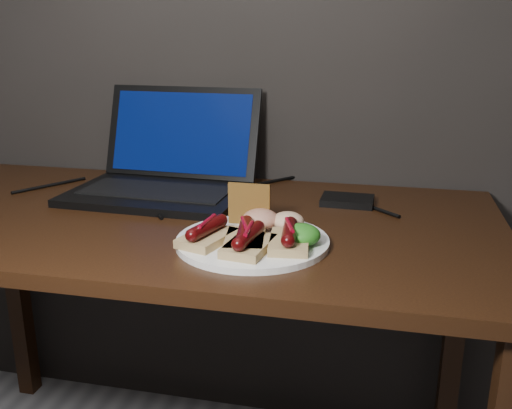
{
  "coord_description": "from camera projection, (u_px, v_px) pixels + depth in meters",
  "views": [
    {
      "loc": [
        0.43,
        0.26,
        1.14
      ],
      "look_at": [
        0.21,
        1.28,
        0.82
      ],
      "focal_mm": 40.0,
      "sensor_mm": 36.0,
      "label": 1
    }
  ],
  "objects": [
    {
      "name": "desk",
      "position": [
        177.0,
        253.0,
        1.27
      ],
      "size": [
        1.4,
        0.7,
        0.75
      ],
      "color": "#311B0C",
      "rests_on": "ground"
    },
    {
      "name": "laptop",
      "position": [
        166.0,
        171.0,
        1.41
      ],
      "size": [
        0.43,
        0.37,
        0.25
      ],
      "color": "black",
      "rests_on": "desk"
    },
    {
      "name": "hard_drive",
      "position": [
        347.0,
        200.0,
        1.33
      ],
      "size": [
        0.12,
        0.09,
        0.02
      ],
      "primitive_type": "cube",
      "rotation": [
        0.0,
        0.0,
        -0.03
      ],
      "color": "black",
      "rests_on": "desk"
    },
    {
      "name": "desk_cables",
      "position": [
        197.0,
        193.0,
        1.4
      ],
      "size": [
        0.94,
        0.43,
        0.01
      ],
      "color": "black",
      "rests_on": "desk"
    },
    {
      "name": "plate",
      "position": [
        253.0,
        241.0,
        1.08
      ],
      "size": [
        0.36,
        0.36,
        0.01
      ],
      "primitive_type": "cylinder",
      "rotation": [
        0.0,
        0.0,
        -0.31
      ],
      "color": "white",
      "rests_on": "desk"
    },
    {
      "name": "bread_sausage_left",
      "position": [
        207.0,
        233.0,
        1.05
      ],
      "size": [
        0.1,
        0.13,
        0.04
      ],
      "color": "tan",
      "rests_on": "plate"
    },
    {
      "name": "bread_sausage_center",
      "position": [
        245.0,
        236.0,
        1.04
      ],
      "size": [
        0.09,
        0.12,
        0.04
      ],
      "color": "tan",
      "rests_on": "plate"
    },
    {
      "name": "bread_sausage_right",
      "position": [
        289.0,
        238.0,
        1.03
      ],
      "size": [
        0.08,
        0.12,
        0.04
      ],
      "color": "tan",
      "rests_on": "plate"
    },
    {
      "name": "bread_sausage_extra",
      "position": [
        249.0,
        241.0,
        1.01
      ],
      "size": [
        0.09,
        0.12,
        0.04
      ],
      "color": "tan",
      "rests_on": "plate"
    },
    {
      "name": "crispbread",
      "position": [
        249.0,
        204.0,
        1.14
      ],
      "size": [
        0.09,
        0.01,
        0.08
      ],
      "primitive_type": "cube",
      "color": "#8E5D27",
      "rests_on": "plate"
    },
    {
      "name": "salad_greens",
      "position": [
        302.0,
        235.0,
        1.04
      ],
      "size": [
        0.07,
        0.07,
        0.04
      ],
      "primitive_type": "ellipsoid",
      "color": "#135F13",
      "rests_on": "plate"
    },
    {
      "name": "salsa_mound",
      "position": [
        260.0,
        219.0,
        1.12
      ],
      "size": [
        0.07,
        0.07,
        0.04
      ],
      "primitive_type": "ellipsoid",
      "color": "#A11016",
      "rests_on": "plate"
    },
    {
      "name": "coleslaw_mound",
      "position": [
        288.0,
        221.0,
        1.12
      ],
      "size": [
        0.06,
        0.06,
        0.04
      ],
      "primitive_type": "ellipsoid",
      "color": "silver",
      "rests_on": "plate"
    }
  ]
}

